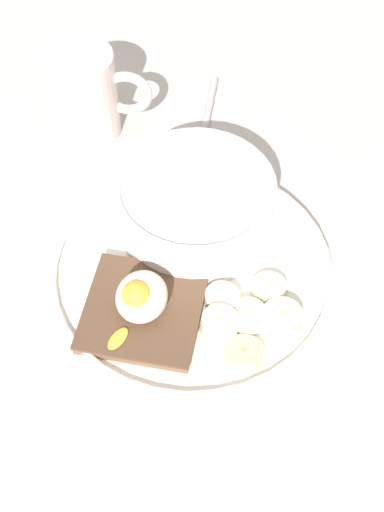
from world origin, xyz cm
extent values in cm
cube|color=beige|center=(0.00, 0.00, 1.00)|extent=(120.00, 120.00, 2.00)
cylinder|color=white|center=(0.00, 0.00, 2.50)|extent=(25.91, 25.91, 1.00)
torus|color=white|center=(0.00, 0.00, 3.30)|extent=(25.71, 25.71, 0.60)
cylinder|color=white|center=(5.27, 0.94, 5.70)|extent=(14.54, 14.54, 5.40)
torus|color=white|center=(5.27, 0.94, 8.40)|extent=(14.74, 14.74, 0.60)
cylinder|color=white|center=(5.27, 0.94, 5.41)|extent=(13.14, 13.14, 4.42)
ellipsoid|color=white|center=(5.27, 0.94, 7.42)|extent=(12.49, 12.49, 1.20)
ellipsoid|color=#906545|center=(3.22, 3.27, 7.73)|extent=(1.52, 1.71, 0.62)
ellipsoid|color=olive|center=(4.82, 3.52, 7.79)|extent=(1.39, 1.89, 0.74)
ellipsoid|color=#CFAF9A|center=(3.15, 4.30, 7.75)|extent=(1.81, 1.73, 0.66)
ellipsoid|color=tan|center=(4.78, -2.96, 7.68)|extent=(1.45, 1.23, 0.53)
ellipsoid|color=#9C714A|center=(6.59, 3.25, 7.78)|extent=(2.00, 1.79, 0.72)
ellipsoid|color=#AB7B63|center=(2.71, 0.88, 7.70)|extent=(1.35, 1.53, 0.55)
ellipsoid|color=#CEAF97|center=(5.80, 1.78, 7.81)|extent=(2.17, 2.07, 0.79)
cube|color=brown|center=(-5.75, 2.94, 4.00)|extent=(10.49, 10.49, 0.30)
cube|color=brown|center=(-5.75, 2.94, 3.55)|extent=(10.28, 10.28, 1.10)
ellipsoid|color=white|center=(-5.75, 2.94, 5.87)|extent=(4.91, 4.38, 3.55)
sphere|color=yellow|center=(-6.30, 3.12, 6.76)|extent=(2.69, 2.69, 2.69)
ellipsoid|color=yellow|center=(-9.25, 4.08, 4.30)|extent=(2.69, 1.90, 0.36)
cylinder|color=#F4E7BF|center=(-4.12, -5.90, 3.66)|extent=(4.48, 4.54, 1.55)
cylinder|color=#BEB495|center=(-4.12, -5.90, 4.20)|extent=(0.80, 0.81, 0.20)
cylinder|color=beige|center=(-7.67, -6.31, 3.57)|extent=(3.62, 3.53, 1.43)
cylinder|color=#B9B483|center=(-7.67, -6.31, 3.99)|extent=(0.65, 0.63, 0.23)
cylinder|color=beige|center=(-3.59, -8.85, 3.66)|extent=(4.13, 4.15, 1.34)
cylinder|color=#BDB38B|center=(-3.59, -8.85, 4.30)|extent=(0.74, 0.75, 0.13)
cylinder|color=#F3EFBE|center=(-0.70, -7.18, 3.56)|extent=(4.24, 4.21, 1.30)
cylinder|color=#BEBB94|center=(-0.70, -7.18, 4.02)|extent=(0.76, 0.75, 0.19)
cylinder|color=#F3E1BE|center=(-2.96, -3.41, 3.69)|extent=(3.60, 3.66, 1.46)
cylinder|color=#BDB094|center=(-2.96, -3.41, 4.33)|extent=(0.65, 0.65, 0.15)
cylinder|color=#FAE6C0|center=(-5.59, -3.80, 3.83)|extent=(4.23, 4.35, 1.92)
cylinder|color=#C3B395|center=(-5.59, -3.80, 4.53)|extent=(0.76, 0.76, 0.22)
cylinder|color=white|center=(15.97, 15.42, 6.90)|extent=(7.05, 7.05, 9.80)
cylinder|color=#3B261B|center=(15.97, 15.42, 10.62)|extent=(5.99, 5.99, 0.40)
torus|color=white|center=(16.72, 10.96, 7.39)|extent=(1.88, 5.40, 5.31)
cylinder|color=silver|center=(21.97, 3.48, 2.40)|extent=(9.79, 1.64, 0.80)
ellipsoid|color=silver|center=(17.11, 3.06, 2.40)|extent=(3.79, 2.70, 0.70)
camera|label=1|loc=(-36.42, -8.93, 56.06)|focal=50.00mm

